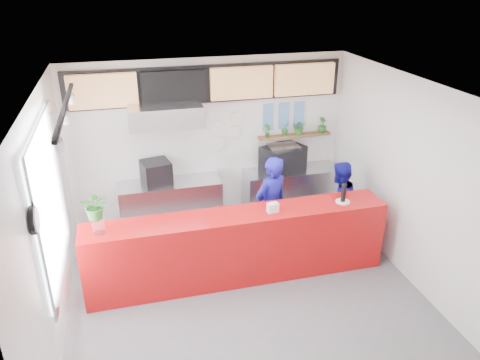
{
  "coord_description": "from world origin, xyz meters",
  "views": [
    {
      "loc": [
        -1.49,
        -5.39,
        4.34
      ],
      "look_at": [
        0.1,
        0.7,
        1.5
      ],
      "focal_mm": 35.0,
      "sensor_mm": 36.0,
      "label": 1
    }
  ],
  "objects_px": {
    "panini_oven": "(156,173)",
    "staff_center": "(271,207)",
    "staff_right": "(338,203)",
    "espresso_machine": "(283,159)",
    "pepper_mill": "(344,193)",
    "service_counter": "(239,246)"
  },
  "relations": [
    {
      "from": "staff_center",
      "to": "service_counter",
      "type": "bearing_deg",
      "value": 15.62
    },
    {
      "from": "panini_oven",
      "to": "pepper_mill",
      "type": "distance_m",
      "value": 3.23
    },
    {
      "from": "staff_right",
      "to": "pepper_mill",
      "type": "distance_m",
      "value": 0.87
    },
    {
      "from": "panini_oven",
      "to": "pepper_mill",
      "type": "xyz_separation_m",
      "value": [
        2.65,
        -1.84,
        0.15
      ]
    },
    {
      "from": "espresso_machine",
      "to": "panini_oven",
      "type": "bearing_deg",
      "value": 156.51
    },
    {
      "from": "pepper_mill",
      "to": "espresso_machine",
      "type": "bearing_deg",
      "value": 99.9
    },
    {
      "from": "staff_right",
      "to": "pepper_mill",
      "type": "xyz_separation_m",
      "value": [
        -0.26,
        -0.65,
        0.53
      ]
    },
    {
      "from": "service_counter",
      "to": "staff_right",
      "type": "distance_m",
      "value": 2.0
    },
    {
      "from": "service_counter",
      "to": "espresso_machine",
      "type": "xyz_separation_m",
      "value": [
        1.31,
        1.8,
        0.59
      ]
    },
    {
      "from": "staff_center",
      "to": "staff_right",
      "type": "xyz_separation_m",
      "value": [
        1.22,
        0.06,
        -0.12
      ]
    },
    {
      "from": "service_counter",
      "to": "staff_center",
      "type": "height_order",
      "value": "staff_center"
    },
    {
      "from": "staff_center",
      "to": "pepper_mill",
      "type": "xyz_separation_m",
      "value": [
        0.96,
        -0.58,
        0.4
      ]
    },
    {
      "from": "panini_oven",
      "to": "staff_right",
      "type": "xyz_separation_m",
      "value": [
        2.91,
        -1.19,
        -0.38
      ]
    },
    {
      "from": "panini_oven",
      "to": "staff_right",
      "type": "relative_size",
      "value": 0.32
    },
    {
      "from": "panini_oven",
      "to": "staff_center",
      "type": "height_order",
      "value": "staff_center"
    },
    {
      "from": "espresso_machine",
      "to": "pepper_mill",
      "type": "bearing_deg",
      "value": -103.59
    },
    {
      "from": "panini_oven",
      "to": "staff_center",
      "type": "distance_m",
      "value": 2.12
    },
    {
      "from": "espresso_machine",
      "to": "staff_right",
      "type": "height_order",
      "value": "staff_right"
    },
    {
      "from": "espresso_machine",
      "to": "staff_center",
      "type": "bearing_deg",
      "value": -140.34
    },
    {
      "from": "panini_oven",
      "to": "espresso_machine",
      "type": "distance_m",
      "value": 2.33
    },
    {
      "from": "panini_oven",
      "to": "staff_center",
      "type": "xyz_separation_m",
      "value": [
        1.69,
        -1.25,
        -0.25
      ]
    },
    {
      "from": "service_counter",
      "to": "staff_center",
      "type": "distance_m",
      "value": 0.92
    }
  ]
}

